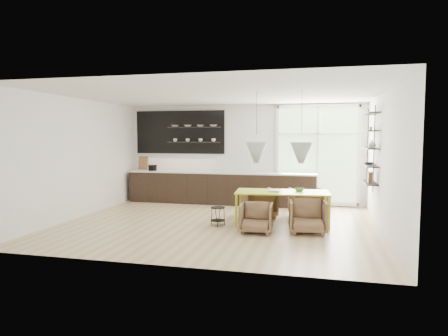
% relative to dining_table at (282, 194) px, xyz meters
% --- Properties ---
extents(room, '(7.02, 6.01, 2.91)m').
position_rel_dining_table_xyz_m(room, '(-0.84, 0.81, 0.76)').
color(room, '#D5BB8A').
rests_on(room, ground).
extents(kitchen_run, '(5.54, 0.69, 2.75)m').
position_rel_dining_table_xyz_m(kitchen_run, '(-2.11, 2.40, -0.10)').
color(kitchen_run, black).
rests_on(kitchen_run, ground).
extents(right_shelving, '(0.26, 1.22, 1.90)m').
position_rel_dining_table_xyz_m(right_shelving, '(1.94, 0.89, 0.95)').
color(right_shelving, black).
rests_on(right_shelving, ground).
extents(dining_table, '(2.13, 1.10, 0.75)m').
position_rel_dining_table_xyz_m(dining_table, '(0.00, 0.00, 0.00)').
color(dining_table, '#ACBB17').
rests_on(dining_table, ground).
extents(armchair_back_left, '(1.02, 1.03, 0.71)m').
position_rel_dining_table_xyz_m(armchair_back_left, '(-0.63, 0.71, -0.34)').
color(armchair_back_left, brown).
rests_on(armchair_back_left, ground).
extents(armchair_back_right, '(0.97, 0.99, 0.73)m').
position_rel_dining_table_xyz_m(armchair_back_right, '(0.53, 0.88, -0.34)').
color(armchair_back_right, brown).
rests_on(armchair_back_right, ground).
extents(armchair_front_left, '(0.69, 0.71, 0.61)m').
position_rel_dining_table_xyz_m(armchair_front_left, '(-0.45, -0.86, -0.40)').
color(armchair_front_left, brown).
rests_on(armchair_front_left, ground).
extents(armchair_front_right, '(0.81, 0.83, 0.69)m').
position_rel_dining_table_xyz_m(armchair_front_right, '(0.58, -0.64, -0.36)').
color(armchair_front_right, brown).
rests_on(armchair_front_right, ground).
extents(wire_stool, '(0.32, 0.32, 0.41)m').
position_rel_dining_table_xyz_m(wire_stool, '(-1.38, -0.41, -0.44)').
color(wire_stool, black).
rests_on(wire_stool, ground).
extents(table_book, '(0.29, 0.35, 0.03)m').
position_rel_dining_table_xyz_m(table_book, '(-0.30, -0.03, 0.07)').
color(table_book, white).
rests_on(table_book, dining_table).
extents(table_bowl, '(0.22, 0.22, 0.07)m').
position_rel_dining_table_xyz_m(table_bowl, '(0.37, 0.13, 0.08)').
color(table_bowl, '#47804B').
rests_on(table_bowl, dining_table).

